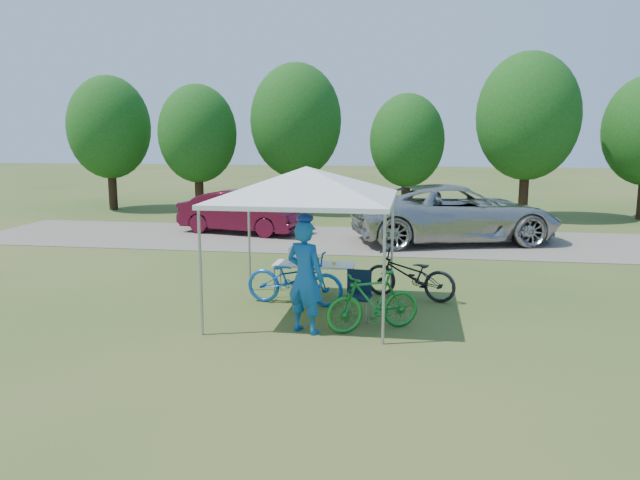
{
  "coord_description": "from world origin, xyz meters",
  "views": [
    {
      "loc": [
        2.0,
        -11.05,
        3.35
      ],
      "look_at": [
        -0.07,
        2.0,
        1.04
      ],
      "focal_mm": 35.0,
      "sensor_mm": 36.0,
      "label": 1
    }
  ],
  "objects_px": {
    "folding_chair": "(359,290)",
    "cooler": "(300,255)",
    "bike_green": "(373,301)",
    "bike_blue": "(295,279)",
    "minivan": "(455,213)",
    "folding_table": "(314,266)",
    "cyclist": "(305,277)",
    "bike_dark": "(410,275)",
    "sedan": "(242,212)"
  },
  "relations": [
    {
      "from": "bike_dark",
      "to": "sedan",
      "type": "height_order",
      "value": "sedan"
    },
    {
      "from": "cooler",
      "to": "minivan",
      "type": "bearing_deg",
      "value": 63.15
    },
    {
      "from": "bike_green",
      "to": "bike_blue",
      "type": "bearing_deg",
      "value": -159.27
    },
    {
      "from": "folding_chair",
      "to": "sedan",
      "type": "relative_size",
      "value": 0.21
    },
    {
      "from": "cooler",
      "to": "bike_dark",
      "type": "xyz_separation_m",
      "value": [
        2.23,
        0.04,
        -0.34
      ]
    },
    {
      "from": "folding_table",
      "to": "cyclist",
      "type": "relative_size",
      "value": 0.86
    },
    {
      "from": "cyclist",
      "to": "folding_table",
      "type": "bearing_deg",
      "value": -59.55
    },
    {
      "from": "bike_green",
      "to": "minivan",
      "type": "distance_m",
      "value": 9.17
    },
    {
      "from": "bike_dark",
      "to": "sedan",
      "type": "xyz_separation_m",
      "value": [
        -5.63,
        7.42,
        0.21
      ]
    },
    {
      "from": "cooler",
      "to": "bike_green",
      "type": "xyz_separation_m",
      "value": [
        1.66,
        -2.11,
        -0.33
      ]
    },
    {
      "from": "bike_blue",
      "to": "bike_green",
      "type": "height_order",
      "value": "bike_blue"
    },
    {
      "from": "bike_blue",
      "to": "bike_green",
      "type": "xyz_separation_m",
      "value": [
        1.63,
        -1.41,
        -0.0
      ]
    },
    {
      "from": "bike_dark",
      "to": "bike_green",
      "type": "bearing_deg",
      "value": 3.51
    },
    {
      "from": "bike_green",
      "to": "folding_table",
      "type": "bearing_deg",
      "value": -175.6
    },
    {
      "from": "bike_green",
      "to": "sedan",
      "type": "relative_size",
      "value": 0.41
    },
    {
      "from": "folding_chair",
      "to": "bike_dark",
      "type": "bearing_deg",
      "value": 65.48
    },
    {
      "from": "bike_dark",
      "to": "cooler",
      "type": "bearing_deg",
      "value": -70.4
    },
    {
      "from": "cyclist",
      "to": "bike_green",
      "type": "height_order",
      "value": "cyclist"
    },
    {
      "from": "folding_chair",
      "to": "minivan",
      "type": "xyz_separation_m",
      "value": [
        2.13,
        8.31,
        0.38
      ]
    },
    {
      "from": "bike_blue",
      "to": "minivan",
      "type": "bearing_deg",
      "value": -17.32
    },
    {
      "from": "folding_table",
      "to": "sedan",
      "type": "xyz_separation_m",
      "value": [
        -3.68,
        7.46,
        0.08
      ]
    },
    {
      "from": "folding_table",
      "to": "cyclist",
      "type": "height_order",
      "value": "cyclist"
    },
    {
      "from": "bike_blue",
      "to": "minivan",
      "type": "height_order",
      "value": "minivan"
    },
    {
      "from": "minivan",
      "to": "sedan",
      "type": "height_order",
      "value": "minivan"
    },
    {
      "from": "bike_green",
      "to": "bike_dark",
      "type": "height_order",
      "value": "bike_green"
    },
    {
      "from": "folding_table",
      "to": "sedan",
      "type": "bearing_deg",
      "value": 116.27
    },
    {
      "from": "folding_chair",
      "to": "minivan",
      "type": "distance_m",
      "value": 8.58
    },
    {
      "from": "cooler",
      "to": "cyclist",
      "type": "bearing_deg",
      "value": -77.25
    },
    {
      "from": "sedan",
      "to": "folding_table",
      "type": "bearing_deg",
      "value": -140.67
    },
    {
      "from": "bike_blue",
      "to": "minivan",
      "type": "distance_m",
      "value": 8.33
    },
    {
      "from": "cyclist",
      "to": "bike_green",
      "type": "bearing_deg",
      "value": -142.19
    },
    {
      "from": "folding_chair",
      "to": "bike_dark",
      "type": "height_order",
      "value": "bike_dark"
    },
    {
      "from": "bike_green",
      "to": "folding_chair",
      "type": "bearing_deg",
      "value": 176.25
    },
    {
      "from": "cooler",
      "to": "folding_table",
      "type": "bearing_deg",
      "value": -0.0
    },
    {
      "from": "cooler",
      "to": "sedan",
      "type": "distance_m",
      "value": 8.2
    },
    {
      "from": "bike_blue",
      "to": "sedan",
      "type": "xyz_separation_m",
      "value": [
        -3.42,
        8.17,
        0.19
      ]
    },
    {
      "from": "cooler",
      "to": "minivan",
      "type": "xyz_separation_m",
      "value": [
        3.48,
        6.87,
        0.05
      ]
    },
    {
      "from": "bike_blue",
      "to": "minivan",
      "type": "relative_size",
      "value": 0.31
    },
    {
      "from": "bike_green",
      "to": "bike_dark",
      "type": "xyz_separation_m",
      "value": [
        0.58,
        2.15,
        -0.01
      ]
    },
    {
      "from": "bike_blue",
      "to": "bike_dark",
      "type": "distance_m",
      "value": 2.33
    },
    {
      "from": "folding_chair",
      "to": "bike_blue",
      "type": "relative_size",
      "value": 0.45
    },
    {
      "from": "minivan",
      "to": "sedan",
      "type": "bearing_deg",
      "value": 69.02
    },
    {
      "from": "folding_table",
      "to": "cyclist",
      "type": "distance_m",
      "value": 2.41
    },
    {
      "from": "folding_table",
      "to": "bike_dark",
      "type": "distance_m",
      "value": 1.95
    },
    {
      "from": "cooler",
      "to": "bike_green",
      "type": "distance_m",
      "value": 2.7
    },
    {
      "from": "folding_table",
      "to": "sedan",
      "type": "relative_size",
      "value": 0.39
    },
    {
      "from": "bike_blue",
      "to": "sedan",
      "type": "height_order",
      "value": "sedan"
    },
    {
      "from": "cyclist",
      "to": "sedan",
      "type": "xyz_separation_m",
      "value": [
        -3.93,
        9.84,
        -0.25
      ]
    },
    {
      "from": "cooler",
      "to": "bike_green",
      "type": "relative_size",
      "value": 0.26
    },
    {
      "from": "folding_chair",
      "to": "cooler",
      "type": "distance_m",
      "value": 1.99
    }
  ]
}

